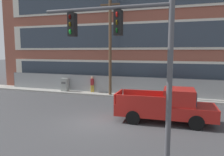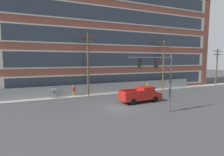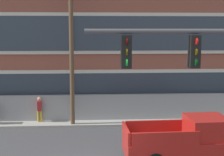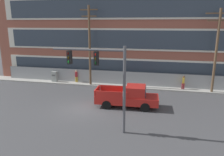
% 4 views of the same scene
% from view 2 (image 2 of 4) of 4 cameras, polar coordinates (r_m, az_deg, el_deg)
% --- Properties ---
extents(ground_plane, '(160.00, 160.00, 0.00)m').
position_cam_2_polar(ground_plane, '(20.31, 2.45, -9.70)').
color(ground_plane, '#424244').
extents(sidewalk_building_side, '(80.00, 1.87, 0.16)m').
position_cam_2_polar(sidewalk_building_side, '(27.47, -4.73, -5.37)').
color(sidewalk_building_side, '#9E9B93').
rests_on(sidewalk_building_side, ground).
extents(brick_mill_building, '(40.40, 10.28, 18.20)m').
position_cam_2_polar(brick_mill_building, '(34.30, 0.14, 12.08)').
color(brick_mill_building, brown).
rests_on(brick_mill_building, ground).
extents(chain_link_fence, '(31.84, 0.06, 1.78)m').
position_cam_2_polar(chain_link_fence, '(28.49, 0.35, -3.25)').
color(chain_link_fence, gray).
rests_on(chain_link_fence, ground).
extents(traffic_signal_mast, '(4.99, 0.43, 5.98)m').
position_cam_2_polar(traffic_signal_mast, '(18.19, 15.30, 1.77)').
color(traffic_signal_mast, '#4C4C51').
rests_on(traffic_signal_mast, ground).
extents(pickup_truck_red, '(5.71, 2.22, 2.00)m').
position_cam_2_polar(pickup_truck_red, '(23.14, 9.57, -5.40)').
color(pickup_truck_red, '#AD1E19').
rests_on(pickup_truck_red, ground).
extents(utility_pole_near_corner, '(2.05, 0.26, 9.35)m').
position_cam_2_polar(utility_pole_near_corner, '(25.92, -7.85, 5.05)').
color(utility_pole_near_corner, brown).
rests_on(utility_pole_near_corner, ground).
extents(utility_pole_midblock, '(2.77, 0.26, 8.84)m').
position_cam_2_polar(utility_pole_midblock, '(32.37, 16.42, 4.79)').
color(utility_pole_midblock, brown).
rests_on(utility_pole_midblock, ground).
extents(utility_pole_far_east, '(2.50, 0.26, 7.77)m').
position_cam_2_polar(utility_pole_far_east, '(42.73, 31.03, 3.61)').
color(utility_pole_far_east, brown).
rests_on(utility_pole_far_east, ground).
extents(electrical_cabinet, '(0.66, 0.51, 1.44)m').
position_cam_2_polar(electrical_cabinet, '(25.83, -18.44, -4.95)').
color(electrical_cabinet, '#939993').
rests_on(electrical_cabinet, ground).
extents(pedestrian_near_cabinet, '(0.32, 0.43, 1.69)m').
position_cam_2_polar(pedestrian_near_cabinet, '(31.23, 11.54, -2.42)').
color(pedestrian_near_cabinet, maroon).
rests_on(pedestrian_near_cabinet, ground).
extents(pedestrian_by_fence, '(0.32, 0.42, 1.69)m').
position_cam_2_polar(pedestrian_by_fence, '(26.45, -12.35, -3.97)').
color(pedestrian_by_fence, '#B7932D').
rests_on(pedestrian_by_fence, ground).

